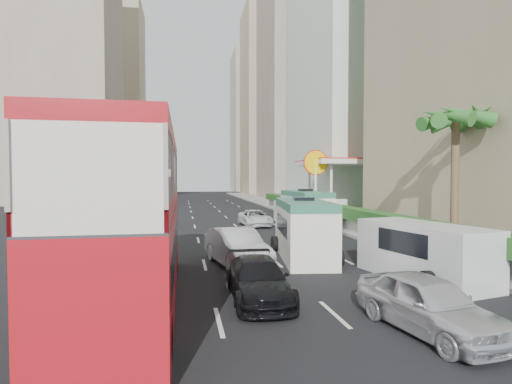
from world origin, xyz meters
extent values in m
plane|color=black|center=(0.00, 0.00, 0.00)|extent=(200.00, 200.00, 0.00)
cube|color=red|center=(-6.00, 0.00, 2.53)|extent=(2.50, 11.00, 5.06)
imported|color=silver|center=(-2.24, 4.58, 0.00)|extent=(2.60, 5.07, 1.59)
imported|color=silver|center=(1.38, -3.63, 0.00)|extent=(2.36, 4.40, 1.43)
imported|color=black|center=(-2.22, -0.29, 0.00)|extent=(1.86, 4.37, 1.26)
imported|color=silver|center=(1.11, 18.61, 0.00)|extent=(2.31, 4.60, 1.25)
cube|color=silver|center=(1.08, 5.65, 1.36)|extent=(2.86, 6.37, 2.73)
cube|color=silver|center=(4.28, 15.49, 1.42)|extent=(2.14, 6.39, 2.83)
cube|color=silver|center=(4.28, 1.01, 1.04)|extent=(3.09, 5.51, 2.08)
cube|color=silver|center=(4.56, 20.08, 0.89)|extent=(2.18, 4.59, 1.78)
cube|color=#99968C|center=(9.00, 25.00, 0.09)|extent=(6.00, 120.00, 0.18)
cube|color=silver|center=(6.20, 14.00, 0.68)|extent=(0.30, 44.00, 1.00)
cube|color=#2D6626|center=(6.20, 14.00, 1.53)|extent=(1.10, 44.00, 0.70)
cylinder|color=brown|center=(7.80, 4.00, 3.38)|extent=(0.36, 0.36, 6.40)
cube|color=silver|center=(10.00, 23.00, 2.75)|extent=(6.50, 8.00, 5.50)
cube|color=tan|center=(18.00, 58.00, 25.00)|extent=(16.00, 16.00, 50.00)
cube|color=tan|center=(17.00, 82.00, 22.00)|extent=(14.00, 14.00, 44.00)
cube|color=tan|center=(17.00, 104.00, 20.00)|extent=(14.00, 14.00, 40.00)
cube|color=tan|center=(-24.00, 55.00, 26.00)|extent=(18.00, 18.00, 52.00)
cube|color=tan|center=(-22.00, 90.00, 23.00)|extent=(16.00, 16.00, 46.00)
camera|label=1|loc=(-4.52, -12.36, 3.78)|focal=28.00mm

